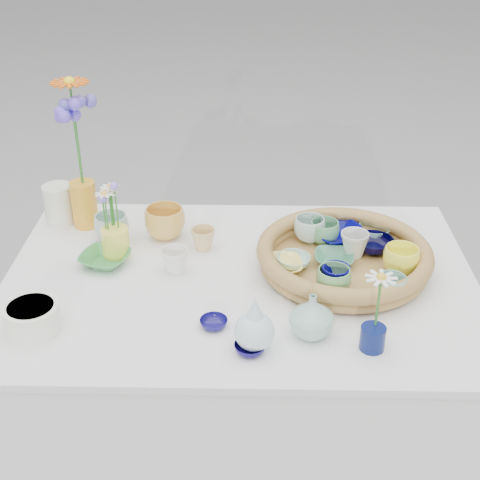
{
  "coord_description": "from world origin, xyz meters",
  "views": [
    {
      "loc": [
        0.03,
        -1.5,
        1.74
      ],
      "look_at": [
        0.0,
        0.02,
        0.87
      ],
      "focal_mm": 50.0,
      "sensor_mm": 36.0,
      "label": 1
    }
  ],
  "objects_px": {
    "display_table": "(240,476)",
    "bud_vase_seafoam": "(312,315)",
    "tall_vase_yellow": "(84,204)",
    "wicker_tray": "(344,257)"
  },
  "relations": [
    {
      "from": "display_table",
      "to": "bud_vase_seafoam",
      "type": "xyz_separation_m",
      "value": [
        0.17,
        -0.24,
        0.82
      ]
    },
    {
      "from": "bud_vase_seafoam",
      "to": "tall_vase_yellow",
      "type": "distance_m",
      "value": 0.83
    },
    {
      "from": "tall_vase_yellow",
      "to": "bud_vase_seafoam",
      "type": "bearing_deg",
      "value": -39.24
    },
    {
      "from": "wicker_tray",
      "to": "tall_vase_yellow",
      "type": "relative_size",
      "value": 3.32
    },
    {
      "from": "wicker_tray",
      "to": "tall_vase_yellow",
      "type": "bearing_deg",
      "value": 162.62
    },
    {
      "from": "display_table",
      "to": "tall_vase_yellow",
      "type": "height_order",
      "value": "tall_vase_yellow"
    },
    {
      "from": "wicker_tray",
      "to": "bud_vase_seafoam",
      "type": "distance_m",
      "value": 0.31
    },
    {
      "from": "display_table",
      "to": "bud_vase_seafoam",
      "type": "bearing_deg",
      "value": -54.54
    },
    {
      "from": "wicker_tray",
      "to": "bud_vase_seafoam",
      "type": "bearing_deg",
      "value": -110.47
    },
    {
      "from": "tall_vase_yellow",
      "to": "wicker_tray",
      "type": "bearing_deg",
      "value": -17.38
    }
  ]
}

